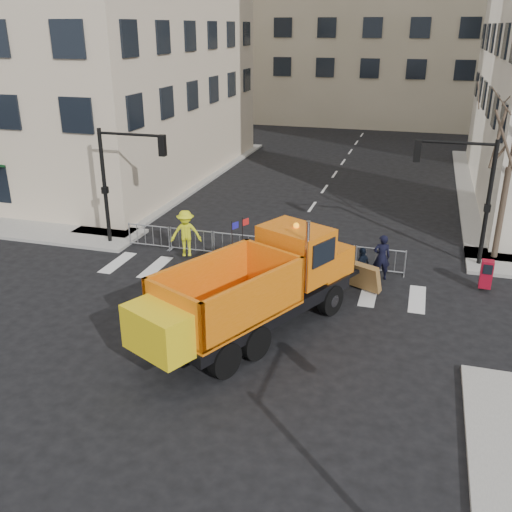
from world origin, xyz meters
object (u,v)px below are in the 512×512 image
(cop_c, at_px, (362,267))
(worker, at_px, (186,233))
(cop_a, at_px, (382,257))
(plow_truck, at_px, (253,287))
(cop_b, at_px, (332,259))
(newspaper_box, at_px, (486,274))

(cop_c, bearing_deg, worker, -72.92)
(cop_a, bearing_deg, cop_c, 37.32)
(plow_truck, xyz_separation_m, worker, (-4.72, 5.51, -0.53))
(cop_b, height_order, newspaper_box, cop_b)
(plow_truck, relative_size, newspaper_box, 9.16)
(worker, xyz_separation_m, newspaper_box, (12.35, 0.21, -0.48))
(cop_b, bearing_deg, plow_truck, 98.18)
(plow_truck, distance_m, cop_c, 5.73)
(cop_a, distance_m, worker, 8.38)
(cop_b, distance_m, newspaper_box, 5.89)
(cop_b, relative_size, worker, 0.83)
(cop_b, bearing_deg, newspaper_box, -147.41)
(cop_a, bearing_deg, newspaper_box, 164.00)
(cop_c, bearing_deg, plow_truck, -9.47)
(cop_c, relative_size, worker, 0.79)
(newspaper_box, bearing_deg, plow_truck, -140.48)
(plow_truck, height_order, cop_a, plow_truck)
(cop_a, bearing_deg, worker, -14.77)
(newspaper_box, bearing_deg, cop_b, -171.86)
(worker, relative_size, newspaper_box, 1.87)
(newspaper_box, bearing_deg, cop_a, -177.22)
(plow_truck, height_order, newspaper_box, plow_truck)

